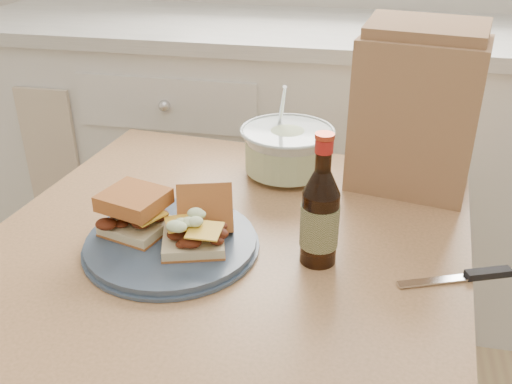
% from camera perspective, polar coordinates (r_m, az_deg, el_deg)
% --- Properties ---
extents(cabinet_run, '(2.50, 0.64, 0.94)m').
position_cam_1_polar(cabinet_run, '(2.00, 8.18, 2.91)').
color(cabinet_run, silver).
rests_on(cabinet_run, ground).
extents(dining_table, '(0.95, 0.95, 0.73)m').
position_cam_1_polar(dining_table, '(1.14, -2.78, -8.95)').
color(dining_table, tan).
rests_on(dining_table, ground).
extents(plate, '(0.31, 0.31, 0.02)m').
position_cam_1_polar(plate, '(1.05, -8.46, -5.08)').
color(plate, '#3C4B61').
rests_on(plate, dining_table).
extents(sandwich_left, '(0.13, 0.12, 0.08)m').
position_cam_1_polar(sandwich_left, '(1.05, -11.99, -1.95)').
color(sandwich_left, beige).
rests_on(sandwich_left, plate).
extents(sandwich_right, '(0.13, 0.17, 0.09)m').
position_cam_1_polar(sandwich_right, '(1.01, -5.90, -3.37)').
color(sandwich_right, beige).
rests_on(sandwich_right, plate).
extents(coleslaw_bowl, '(0.21, 0.21, 0.21)m').
position_cam_1_polar(coleslaw_bowl, '(1.29, 3.11, 3.99)').
color(coleslaw_bowl, silver).
rests_on(coleslaw_bowl, dining_table).
extents(beer_bottle, '(0.07, 0.07, 0.24)m').
position_cam_1_polar(beer_bottle, '(0.97, 6.42, -2.38)').
color(beer_bottle, black).
rests_on(beer_bottle, dining_table).
extents(knife, '(0.19, 0.09, 0.01)m').
position_cam_1_polar(knife, '(1.03, 21.00, -7.78)').
color(knife, silver).
rests_on(knife, dining_table).
extents(paper_bag, '(0.27, 0.21, 0.32)m').
position_cam_1_polar(paper_bag, '(1.24, 15.64, 7.36)').
color(paper_bag, '#A4714F').
rests_on(paper_bag, dining_table).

